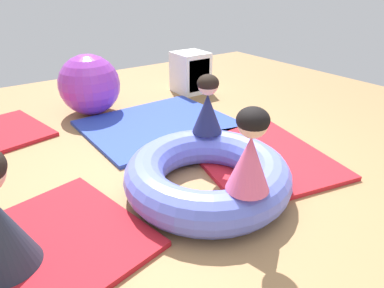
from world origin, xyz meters
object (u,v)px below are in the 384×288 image
child_in_navy (208,105)px  play_ball_orange (262,153)px  inflatable_cushion (207,175)px  play_ball_teal (204,116)px  child_in_pink (250,151)px  exercise_ball_large (90,85)px  storage_cube (191,73)px

child_in_navy → play_ball_orange: size_ratio=5.39×
inflatable_cushion → child_in_navy: bearing=53.0°
play_ball_orange → play_ball_teal: play_ball_orange is taller
child_in_pink → inflatable_cushion: bearing=68.7°
child_in_pink → play_ball_teal: child_in_pink is taller
play_ball_teal → exercise_ball_large: exercise_ball_large is taller
exercise_ball_large → play_ball_teal: bearing=-47.6°
exercise_ball_large → storage_cube: 1.48m
inflatable_cushion → child_in_pink: child_in_pink is taller
child_in_navy → play_ball_orange: (0.42, -0.28, -0.46)m
play_ball_teal → storage_cube: storage_cube is taller
child_in_pink → play_ball_teal: (0.88, 1.59, -0.49)m
child_in_pink → child_in_navy: bearing=53.1°
inflatable_cushion → exercise_ball_large: (-0.10, 2.14, 0.20)m
play_ball_teal → storage_cube: 1.18m
child_in_pink → exercise_ball_large: child_in_pink is taller
child_in_pink → exercise_ball_large: 2.62m
play_ball_teal → child_in_navy: bearing=-126.0°
play_ball_orange → storage_cube: 2.17m
exercise_ball_large → child_in_navy: bearing=-77.7°
inflatable_cushion → play_ball_teal: (0.83, 1.13, -0.07)m
child_in_navy → exercise_ball_large: child_in_navy is taller
exercise_ball_large → storage_cube: (1.48, 0.00, -0.08)m
child_in_pink → child_in_navy: 0.90m
child_in_navy → play_ball_orange: child_in_navy is taller
child_in_navy → play_ball_teal: (0.55, 0.75, -0.47)m
child_in_navy → play_ball_teal: bearing=28.9°
child_in_pink → storage_cube: child_in_pink is taller
inflatable_cushion → storage_cube: bearing=57.4°
child_in_pink → play_ball_teal: 1.88m
play_ball_orange → exercise_ball_large: (-0.80, 2.05, 0.27)m
play_ball_orange → inflatable_cushion: bearing=-172.1°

